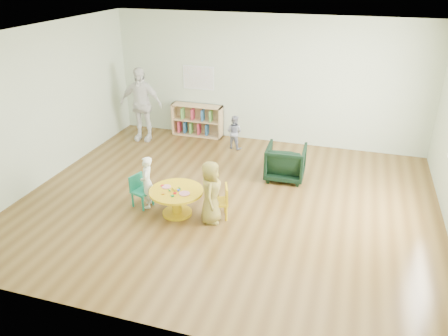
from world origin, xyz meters
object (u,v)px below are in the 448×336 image
at_px(child_left, 147,182).
at_px(kid_chair_left, 140,190).
at_px(activity_table, 177,198).
at_px(armchair, 286,162).
at_px(child_right, 211,192).
at_px(adult_caretaker, 141,104).
at_px(kid_chair_right, 221,201).
at_px(bookshelf, 197,120).
at_px(toddler, 234,132).

bearing_deg(child_left, kid_chair_left, -102.44).
bearing_deg(activity_table, child_left, 170.44).
height_order(kid_chair_left, armchair, armchair).
height_order(armchair, child_right, child_right).
height_order(activity_table, adult_caretaker, adult_caretaker).
distance_m(activity_table, kid_chair_right, 0.73).
bearing_deg(armchair, kid_chair_right, 64.20).
bearing_deg(bookshelf, adult_caretaker, -150.42).
bearing_deg(bookshelf, activity_table, -74.96).
bearing_deg(kid_chair_right, activity_table, 78.46).
height_order(armchair, toddler, toddler).
xyz_separation_m(child_left, toddler, (0.69, 2.87, -0.07)).
distance_m(bookshelf, child_left, 3.43).
bearing_deg(armchair, activity_table, 48.98).
bearing_deg(bookshelf, armchair, -34.95).
xyz_separation_m(activity_table, bookshelf, (-0.94, 3.50, 0.06)).
height_order(activity_table, kid_chair_left, kid_chair_left).
bearing_deg(child_right, bookshelf, 14.60).
relative_size(child_left, child_right, 0.87).
distance_m(bookshelf, armchair, 2.93).
xyz_separation_m(child_right, toddler, (-0.48, 3.01, -0.14)).
distance_m(kid_chair_left, bookshelf, 3.42).
xyz_separation_m(child_left, child_right, (1.17, -0.14, 0.07)).
height_order(activity_table, toddler, toddler).
bearing_deg(adult_caretaker, child_left, -66.71).
distance_m(child_left, adult_caretaker, 3.17).
relative_size(activity_table, child_left, 0.97).
xyz_separation_m(bookshelf, child_right, (1.55, -3.54, 0.15)).
bearing_deg(activity_table, kid_chair_right, 9.25).
relative_size(activity_table, bookshelf, 0.73).
distance_m(child_right, toddler, 3.05).
height_order(child_left, child_right, child_right).
bearing_deg(armchair, child_left, 38.22).
bearing_deg(activity_table, armchair, 51.25).
relative_size(kid_chair_right, child_right, 0.54).
distance_m(activity_table, child_left, 0.59).
distance_m(bookshelf, child_right, 3.86).
bearing_deg(activity_table, kid_chair_left, 173.17).
xyz_separation_m(kid_chair_right, bookshelf, (-1.66, 3.38, 0.07)).
height_order(child_right, adult_caretaker, adult_caretaker).
height_order(bookshelf, child_right, child_right).
relative_size(bookshelf, toddler, 1.59).
bearing_deg(bookshelf, toddler, -26.58).
bearing_deg(kid_chair_right, child_right, 123.70).
height_order(child_right, toddler, child_right).
relative_size(bookshelf, child_left, 1.33).
relative_size(armchair, child_left, 0.81).
height_order(kid_chair_right, child_right, child_right).
relative_size(activity_table, child_right, 0.85).
distance_m(armchair, child_left, 2.66).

